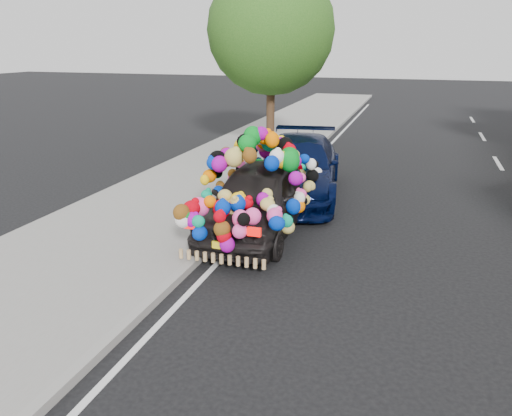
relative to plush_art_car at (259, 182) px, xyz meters
The scene contains 6 objects.
ground 2.84m from the plush_art_car, 47.16° to the right, with size 100.00×100.00×0.00m, color black.
sidewalk 3.31m from the plush_art_car, 142.18° to the right, with size 4.00×60.00×0.12m, color gray.
kerb 2.23m from the plush_art_car, 105.82° to the right, with size 0.15×60.00×0.13m, color gray.
tree_near_sidewalk 8.37m from the plush_art_car, 104.82° to the left, with size 4.20×4.20×6.13m.
plush_art_car is the anchor object (origin of this frame).
navy_sedan 2.72m from the plush_art_car, 86.90° to the left, with size 1.98×4.88×1.42m, color black.
Camera 1 is at (1.07, -7.08, 3.61)m, focal length 35.00 mm.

